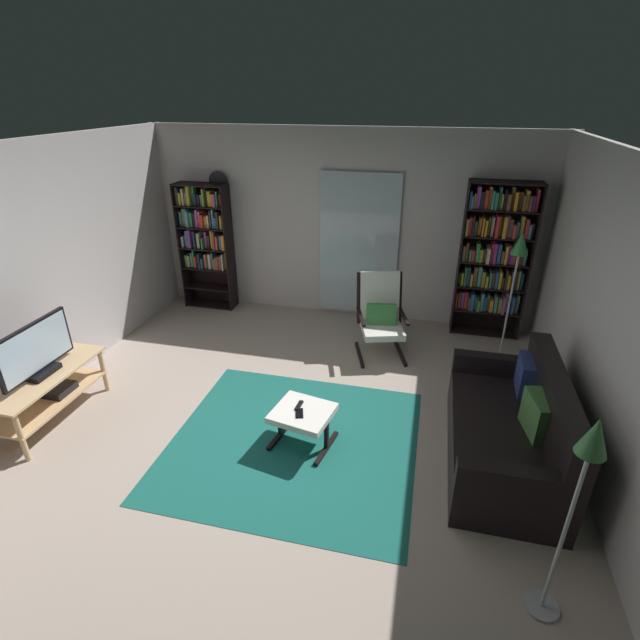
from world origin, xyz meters
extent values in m
plane|color=#AF9C8F|center=(0.00, 0.00, 0.00)|extent=(7.02, 7.02, 0.00)
cube|color=beige|center=(0.00, 2.90, 1.30)|extent=(5.60, 0.06, 2.60)
cube|color=beige|center=(-2.70, 0.00, 1.30)|extent=(0.06, 6.00, 2.60)
cube|color=beige|center=(2.70, 0.00, 1.30)|extent=(0.06, 6.00, 2.60)
cube|color=silver|center=(0.24, 2.83, 1.05)|extent=(1.10, 0.01, 2.00)
cube|color=#196058|center=(0.15, -0.12, 0.00)|extent=(2.28, 2.14, 0.01)
cube|color=tan|center=(-2.32, -0.34, 0.52)|extent=(0.50, 1.25, 0.02)
cube|color=tan|center=(-2.32, -0.34, 0.24)|extent=(0.46, 1.19, 0.02)
cylinder|color=tan|center=(-2.11, -0.91, 0.25)|extent=(0.05, 0.05, 0.51)
cylinder|color=tan|center=(-2.11, 0.24, 0.25)|extent=(0.05, 0.05, 0.51)
cylinder|color=tan|center=(-2.52, 0.24, 0.25)|extent=(0.05, 0.05, 0.51)
cube|color=black|center=(-2.32, -0.23, 0.29)|extent=(0.30, 0.28, 0.07)
cube|color=black|center=(-2.32, -0.34, 0.55)|extent=(0.20, 0.32, 0.05)
cube|color=black|center=(-2.32, -0.34, 0.82)|extent=(0.04, 0.87, 0.48)
cube|color=silver|center=(-2.29, -0.34, 0.82)|extent=(0.01, 0.82, 0.43)
cube|color=black|center=(-2.35, 2.65, 0.92)|extent=(0.02, 0.30, 1.84)
cube|color=black|center=(-1.61, 2.65, 0.92)|extent=(0.02, 0.30, 1.84)
cube|color=black|center=(-1.98, 2.79, 0.92)|extent=(0.75, 0.02, 1.84)
cube|color=black|center=(-1.98, 2.65, 0.02)|extent=(0.72, 0.28, 0.02)
cube|color=black|center=(-1.98, 2.65, 0.31)|extent=(0.72, 0.28, 0.02)
cube|color=black|center=(-1.98, 2.65, 0.61)|extent=(0.72, 0.28, 0.02)
cube|color=black|center=(-1.98, 2.65, 0.92)|extent=(0.72, 0.28, 0.02)
cube|color=black|center=(-1.98, 2.65, 1.23)|extent=(0.72, 0.28, 0.02)
cube|color=black|center=(-1.98, 2.65, 1.53)|extent=(0.72, 0.28, 0.02)
cube|color=black|center=(-1.98, 2.65, 1.83)|extent=(0.72, 0.28, 0.02)
cube|color=teal|center=(-2.31, 2.66, 0.71)|extent=(0.03, 0.14, 0.17)
cube|color=#9F973B|center=(-2.26, 2.64, 0.71)|extent=(0.04, 0.15, 0.18)
cube|color=teal|center=(-2.21, 2.66, 0.73)|extent=(0.02, 0.15, 0.22)
cube|color=#328A3D|center=(-2.18, 2.67, 0.76)|extent=(0.03, 0.17, 0.27)
cube|color=red|center=(-2.14, 2.66, 0.71)|extent=(0.03, 0.21, 0.18)
cube|color=#894597|center=(-2.10, 2.64, 0.70)|extent=(0.03, 0.11, 0.16)
cube|color=#1B2831|center=(-2.06, 2.63, 0.74)|extent=(0.03, 0.23, 0.23)
cube|color=#3A5AA6|center=(-2.03, 2.64, 0.70)|extent=(0.02, 0.22, 0.16)
cube|color=orange|center=(-2.00, 2.64, 0.73)|extent=(0.03, 0.11, 0.21)
cube|color=#292C1E|center=(-1.95, 2.63, 0.72)|extent=(0.03, 0.11, 0.20)
cube|color=#BBB2A1|center=(-1.92, 2.63, 0.73)|extent=(0.04, 0.14, 0.23)
cube|color=teal|center=(-1.88, 2.67, 0.74)|extent=(0.02, 0.16, 0.23)
cube|color=brown|center=(-1.84, 2.67, 0.70)|extent=(0.04, 0.23, 0.16)
cube|color=brown|center=(-1.79, 2.65, 0.72)|extent=(0.04, 0.21, 0.19)
cube|color=brown|center=(-1.75, 2.65, 0.72)|extent=(0.04, 0.19, 0.20)
cube|color=beige|center=(-1.70, 2.65, 0.74)|extent=(0.02, 0.23, 0.24)
cube|color=#A4982A|center=(-1.67, 2.66, 0.75)|extent=(0.03, 0.11, 0.26)
cube|color=beige|center=(-2.31, 2.66, 1.01)|extent=(0.03, 0.21, 0.16)
cube|color=#8E488D|center=(-2.27, 2.66, 1.02)|extent=(0.04, 0.13, 0.19)
cube|color=teal|center=(-2.23, 2.66, 1.05)|extent=(0.04, 0.22, 0.25)
cube|color=#973F96|center=(-2.19, 2.64, 1.06)|extent=(0.03, 0.21, 0.27)
cube|color=#3264B5|center=(-2.14, 2.67, 1.04)|extent=(0.04, 0.12, 0.22)
cube|color=#1E2431|center=(-2.11, 2.65, 1.06)|extent=(0.02, 0.22, 0.25)
cube|color=beige|center=(-2.06, 2.66, 1.04)|extent=(0.04, 0.19, 0.22)
cube|color=black|center=(-2.02, 2.66, 1.01)|extent=(0.02, 0.12, 0.17)
cube|color=#3E7A3B|center=(-1.98, 2.63, 1.01)|extent=(0.02, 0.21, 0.16)
cube|color=#894885|center=(-1.95, 2.64, 1.05)|extent=(0.03, 0.10, 0.25)
cube|color=#2B1D26|center=(-1.91, 2.65, 1.02)|extent=(0.04, 0.12, 0.19)
cube|color=orange|center=(-1.86, 2.65, 1.06)|extent=(0.04, 0.11, 0.26)
cube|color=brown|center=(-1.81, 2.65, 1.06)|extent=(0.03, 0.22, 0.27)
cube|color=red|center=(-1.76, 2.64, 1.03)|extent=(0.03, 0.20, 0.20)
cube|color=#2969A7|center=(-1.71, 2.66, 1.03)|extent=(0.04, 0.18, 0.20)
cube|color=orange|center=(-1.67, 2.66, 1.04)|extent=(0.04, 0.23, 0.22)
cube|color=teal|center=(-2.31, 2.66, 1.34)|extent=(0.03, 0.14, 0.20)
cube|color=brown|center=(-2.26, 2.66, 1.36)|extent=(0.04, 0.15, 0.25)
cube|color=teal|center=(-2.22, 2.67, 1.36)|extent=(0.03, 0.20, 0.26)
cube|color=teal|center=(-2.18, 2.64, 1.35)|extent=(0.03, 0.20, 0.23)
cube|color=#337E47|center=(-2.14, 2.64, 1.34)|extent=(0.04, 0.13, 0.21)
cube|color=#2D1B33|center=(-2.09, 2.64, 1.33)|extent=(0.04, 0.11, 0.19)
cube|color=#9C4097|center=(-2.05, 2.64, 1.36)|extent=(0.04, 0.14, 0.25)
cube|color=beige|center=(-2.01, 2.67, 1.35)|extent=(0.02, 0.17, 0.22)
cube|color=red|center=(-1.98, 2.66, 1.33)|extent=(0.03, 0.24, 0.19)
cube|color=red|center=(-1.95, 2.64, 1.33)|extent=(0.02, 0.22, 0.19)
cube|color=orange|center=(-1.92, 2.63, 1.32)|extent=(0.03, 0.13, 0.16)
cube|color=beige|center=(-1.88, 2.65, 1.33)|extent=(0.03, 0.17, 0.18)
cube|color=#2F2A2A|center=(-1.84, 2.66, 1.36)|extent=(0.02, 0.16, 0.25)
cube|color=#589A96|center=(-1.81, 2.65, 1.37)|extent=(0.02, 0.12, 0.26)
cube|color=#335CA2|center=(-1.77, 2.63, 1.31)|extent=(0.04, 0.13, 0.15)
cube|color=#21292A|center=(-1.72, 2.63, 1.36)|extent=(0.04, 0.19, 0.24)
cube|color=gold|center=(-1.68, 2.66, 1.33)|extent=(0.02, 0.21, 0.20)
cube|color=beige|center=(-1.65, 2.67, 1.31)|extent=(0.02, 0.19, 0.16)
cube|color=#28262D|center=(-2.31, 2.66, 1.67)|extent=(0.04, 0.23, 0.25)
cube|color=gold|center=(-2.26, 2.65, 1.63)|extent=(0.02, 0.20, 0.17)
cube|color=beige|center=(-2.23, 2.63, 1.66)|extent=(0.03, 0.12, 0.23)
cube|color=brown|center=(-2.18, 2.65, 1.63)|extent=(0.04, 0.16, 0.18)
cube|color=olive|center=(-2.13, 2.64, 1.68)|extent=(0.04, 0.17, 0.26)
cube|color=#36834A|center=(-2.08, 2.66, 1.67)|extent=(0.04, 0.10, 0.26)
cube|color=#182733|center=(-2.04, 2.67, 1.63)|extent=(0.03, 0.19, 0.17)
cube|color=#301728|center=(-2.00, 2.65, 1.62)|extent=(0.03, 0.12, 0.15)
cube|color=#2F8D4D|center=(-1.95, 2.66, 1.62)|extent=(0.04, 0.13, 0.15)
cube|color=olive|center=(-1.91, 2.64, 1.66)|extent=(0.02, 0.19, 0.24)
cube|color=#232E27|center=(-1.88, 2.65, 1.66)|extent=(0.02, 0.12, 0.23)
cube|color=gold|center=(-1.84, 2.67, 1.65)|extent=(0.04, 0.16, 0.21)
cube|color=orange|center=(-1.79, 2.65, 1.63)|extent=(0.04, 0.16, 0.17)
cube|color=#9C4483|center=(-1.74, 2.64, 1.63)|extent=(0.04, 0.20, 0.18)
cube|color=#3E7843|center=(-1.71, 2.66, 1.65)|extent=(0.02, 0.21, 0.22)
cube|color=brown|center=(-1.68, 2.67, 1.63)|extent=(0.03, 0.14, 0.17)
cube|color=black|center=(1.60, 2.67, 1.01)|extent=(0.02, 0.30, 2.03)
cube|color=black|center=(2.46, 2.67, 1.01)|extent=(0.02, 0.30, 2.03)
cube|color=black|center=(2.03, 2.82, 1.01)|extent=(0.87, 0.02, 2.03)
cube|color=black|center=(2.03, 2.67, 0.02)|extent=(0.84, 0.28, 0.02)
cube|color=black|center=(2.03, 2.67, 0.34)|extent=(0.84, 0.28, 0.02)
cube|color=black|center=(2.03, 2.67, 0.68)|extent=(0.84, 0.28, 0.02)
cube|color=black|center=(2.03, 2.67, 1.01)|extent=(0.84, 0.28, 0.02)
cube|color=black|center=(2.03, 2.67, 1.35)|extent=(0.84, 0.28, 0.02)
cube|color=black|center=(2.03, 2.67, 1.69)|extent=(0.84, 0.28, 0.02)
cube|color=black|center=(2.03, 2.67, 2.01)|extent=(0.84, 0.28, 0.02)
cube|color=red|center=(1.64, 2.66, 0.46)|extent=(0.02, 0.16, 0.23)
cube|color=brown|center=(1.68, 2.67, 0.46)|extent=(0.03, 0.11, 0.23)
cube|color=#97418F|center=(1.72, 2.69, 0.46)|extent=(0.03, 0.13, 0.23)
cube|color=#C13034|center=(1.76, 2.67, 0.47)|extent=(0.04, 0.14, 0.24)
cube|color=brown|center=(1.80, 2.67, 0.44)|extent=(0.02, 0.21, 0.19)
cube|color=#2E59AE|center=(1.84, 2.66, 0.46)|extent=(0.04, 0.20, 0.23)
cube|color=beige|center=(1.88, 2.68, 0.44)|extent=(0.03, 0.13, 0.18)
cube|color=#3D8A3E|center=(1.92, 2.67, 0.42)|extent=(0.04, 0.22, 0.15)
cube|color=teal|center=(1.96, 2.68, 0.47)|extent=(0.04, 0.20, 0.24)
cube|color=#3758A2|center=(2.01, 2.66, 0.45)|extent=(0.03, 0.12, 0.20)
cube|color=#3F8F49|center=(2.04, 2.69, 0.45)|extent=(0.03, 0.12, 0.22)
cube|color=orange|center=(2.08, 2.66, 0.43)|extent=(0.04, 0.16, 0.17)
cube|color=teal|center=(2.14, 2.66, 0.46)|extent=(0.04, 0.18, 0.22)
cube|color=olive|center=(2.19, 2.67, 0.44)|extent=(0.04, 0.18, 0.19)
cube|color=#A0429A|center=(2.23, 2.66, 0.47)|extent=(0.03, 0.23, 0.24)
cube|color=beige|center=(2.27, 2.68, 0.48)|extent=(0.03, 0.12, 0.27)
cube|color=#325BB7|center=(2.31, 2.68, 0.47)|extent=(0.04, 0.11, 0.24)
cube|color=#2A54B4|center=(2.35, 2.66, 0.47)|extent=(0.03, 0.19, 0.24)
cube|color=#A58E3A|center=(2.38, 2.67, 0.46)|extent=(0.02, 0.10, 0.23)
cube|color=#539E93|center=(2.41, 2.68, 0.47)|extent=(0.03, 0.13, 0.25)
cube|color=#2F8F40|center=(1.64, 2.69, 0.76)|extent=(0.03, 0.12, 0.15)
cube|color=gold|center=(1.67, 2.67, 0.77)|extent=(0.03, 0.17, 0.17)
cube|color=#31793F|center=(1.70, 2.69, 0.81)|extent=(0.02, 0.23, 0.25)
cube|color=#3E5DB1|center=(1.74, 2.67, 0.81)|extent=(0.04, 0.13, 0.24)
cube|color=#A49739|center=(1.79, 2.69, 0.77)|extent=(0.03, 0.21, 0.17)
cube|color=brown|center=(1.83, 2.66, 0.81)|extent=(0.04, 0.12, 0.26)
cube|color=teal|center=(1.88, 2.67, 0.82)|extent=(0.04, 0.12, 0.26)
cube|color=#A38735|center=(1.93, 2.66, 0.79)|extent=(0.04, 0.13, 0.20)
cube|color=#A9982E|center=(1.98, 2.66, 0.76)|extent=(0.03, 0.18, 0.16)
cube|color=teal|center=(2.02, 2.67, 0.79)|extent=(0.02, 0.20, 0.21)
cube|color=brown|center=(2.05, 2.66, 0.79)|extent=(0.03, 0.13, 0.21)
cube|color=#3758A0|center=(2.10, 2.66, 0.80)|extent=(0.03, 0.18, 0.23)
cube|color=gold|center=(2.14, 2.66, 0.80)|extent=(0.03, 0.20, 0.23)
cube|color=brown|center=(2.18, 2.66, 0.76)|extent=(0.02, 0.15, 0.15)
cube|color=#2E2A20|center=(2.21, 2.68, 0.81)|extent=(0.03, 0.22, 0.26)
cube|color=orange|center=(2.24, 2.68, 0.78)|extent=(0.03, 0.23, 0.20)
cube|color=brown|center=(2.29, 2.67, 0.80)|extent=(0.04, 0.14, 0.24)
cube|color=#271C27|center=(2.33, 2.69, 0.81)|extent=(0.04, 0.19, 0.25)
cube|color=olive|center=(2.37, 2.68, 0.81)|extent=(0.03, 0.16, 0.26)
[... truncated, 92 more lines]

